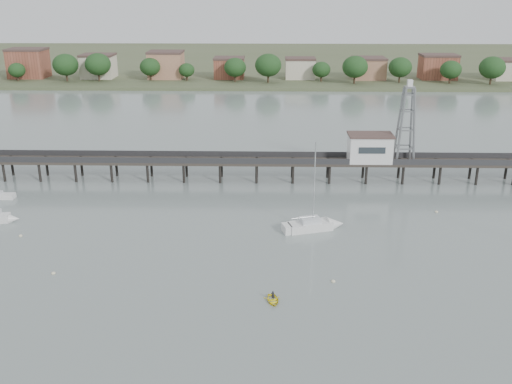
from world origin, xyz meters
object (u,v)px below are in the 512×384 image
at_px(lattice_tower, 406,125).
at_px(sailboat_c, 319,225).
at_px(sailboat_b, 0,218).
at_px(white_tender, 3,196).
at_px(yellow_dinghy, 273,301).
at_px(pier, 239,161).

xyz_separation_m(lattice_tower, sailboat_c, (-17.81, -23.59, -10.47)).
height_order(sailboat_b, white_tender, sailboat_b).
relative_size(lattice_tower, sailboat_b, 1.49).
bearing_deg(sailboat_b, yellow_dinghy, -33.30).
bearing_deg(sailboat_c, sailboat_b, 161.21).
relative_size(pier, lattice_tower, 9.68).
relative_size(lattice_tower, yellow_dinghy, 5.50).
bearing_deg(pier, yellow_dinghy, -82.00).
distance_m(pier, yellow_dinghy, 46.06).
bearing_deg(sailboat_c, lattice_tower, 36.03).
bearing_deg(sailboat_b, white_tender, 106.99).
distance_m(pier, sailboat_b, 43.24).
height_order(lattice_tower, white_tender, lattice_tower).
bearing_deg(pier, sailboat_c, -59.86).
relative_size(pier, sailboat_c, 10.11).
relative_size(pier, white_tender, 38.43).
xyz_separation_m(pier, yellow_dinghy, (6.38, -45.46, -3.79)).
relative_size(sailboat_c, yellow_dinghy, 5.27).
xyz_separation_m(lattice_tower, sailboat_b, (-68.64, -21.92, -10.44)).
height_order(sailboat_c, white_tender, sailboat_c).
bearing_deg(pier, lattice_tower, 0.00).
bearing_deg(white_tender, pier, 14.96).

